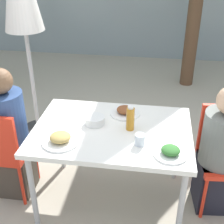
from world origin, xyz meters
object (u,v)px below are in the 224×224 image
at_px(person_right, 220,154).
at_px(salad_bowl, 95,120).
at_px(chair_left, 2,148).
at_px(chair_right, 224,149).
at_px(person_left, 10,138).
at_px(bottle, 130,119).
at_px(drinking_cup, 140,140).

height_order(person_right, salad_bowl, person_right).
relative_size(chair_left, salad_bowl, 5.49).
height_order(chair_right, salad_bowl, chair_right).
height_order(person_left, bottle, person_left).
distance_m(person_left, bottle, 1.04).
xyz_separation_m(drinking_cup, salad_bowl, (-0.38, 0.23, -0.01)).
distance_m(chair_left, person_right, 1.78).
height_order(chair_left, bottle, bottle).
bearing_deg(chair_right, person_right, 58.00).
xyz_separation_m(chair_right, bottle, (-0.77, -0.15, 0.32)).
relative_size(bottle, salad_bowl, 1.26).
bearing_deg(salad_bowl, bottle, -7.50).
distance_m(chair_right, drinking_cup, 0.80).
bearing_deg(drinking_cup, bottle, 114.85).
bearing_deg(person_left, salad_bowl, 4.33).
relative_size(person_right, bottle, 5.55).
height_order(chair_right, drinking_cup, chair_right).
bearing_deg(chair_left, drinking_cup, -4.99).
height_order(chair_right, bottle, bottle).
height_order(person_left, salad_bowl, person_left).
xyz_separation_m(bottle, salad_bowl, (-0.29, 0.04, -0.06)).
bearing_deg(drinking_cup, chair_left, 175.40).
height_order(chair_left, person_right, person_right).
bearing_deg(bottle, drinking_cup, -65.15).
xyz_separation_m(chair_left, person_right, (1.78, 0.17, 0.01)).
xyz_separation_m(chair_left, person_left, (0.05, 0.08, 0.05)).
bearing_deg(person_right, drinking_cup, 16.87).
xyz_separation_m(chair_right, salad_bowl, (-1.05, -0.12, 0.25)).
bearing_deg(person_right, salad_bowl, -3.81).
bearing_deg(person_right, person_left, -2.57).
relative_size(chair_right, bottle, 4.37).
bearing_deg(person_left, chair_left, -122.00).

